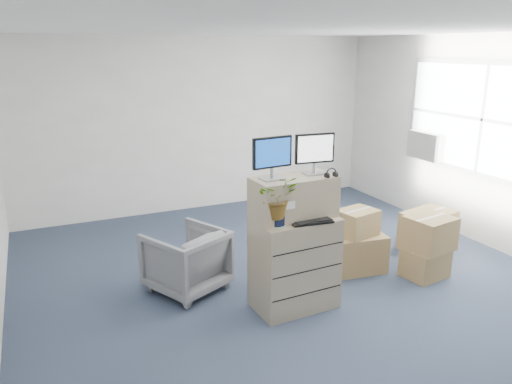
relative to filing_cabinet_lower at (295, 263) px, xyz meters
The scene contains 18 objects.
ground 0.55m from the filing_cabinet_lower, 31.66° to the left, with size 7.00×7.00×0.00m, color #232E40.
wall_back 3.76m from the filing_cabinet_lower, 86.68° to the left, with size 6.00×0.02×2.80m, color beige.
window 3.45m from the filing_cabinet_lower, 11.25° to the left, with size 0.07×2.72×1.52m.
ac_unit 3.51m from the filing_cabinet_lower, 26.41° to the left, with size 0.24×0.60×0.40m, color silver.
filing_cabinet_lower is the anchor object (origin of this frame).
filing_cabinet_upper 0.70m from the filing_cabinet_lower, 92.74° to the left, with size 0.84×0.42×0.42m, color tan.
monitor_left 1.17m from the filing_cabinet_lower, 168.02° to the left, with size 0.42×0.18×0.42m.
monitor_right 1.16m from the filing_cabinet_lower, 15.81° to the left, with size 0.42×0.18×0.41m.
headphones 1.00m from the filing_cabinet_lower, 18.03° to the right, with size 0.12×0.12×0.01m, color black.
keyboard 0.53m from the filing_cabinet_lower, 65.52° to the right, with size 0.42×0.18×0.02m, color black.
mouse 0.63m from the filing_cabinet_lower, ahead, with size 0.08×0.05×0.03m, color silver.
water_bottle 0.62m from the filing_cabinet_lower, 18.97° to the left, with size 0.07×0.07×0.25m, color gray.
phone_dock 0.53m from the filing_cabinet_lower, behind, with size 0.05×0.04×0.11m.
external_drive 0.62m from the filing_cabinet_lower, 22.78° to the left, with size 0.19×0.14×0.06m, color black.
tissue_box 0.69m from the filing_cabinet_lower, 17.43° to the left, with size 0.24×0.12×0.09m, color #3F80D7.
potted_plant 0.78m from the filing_cabinet_lower, 157.65° to the right, with size 0.41×0.45×0.41m.
office_chair 1.23m from the filing_cabinet_lower, 137.79° to the left, with size 0.75×0.70×0.77m, color slate.
cardboard_boxes 1.76m from the filing_cabinet_lower, 12.97° to the left, with size 2.06×1.23×0.77m.
Camera 1 is at (-2.52, -4.26, 2.64)m, focal length 35.00 mm.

